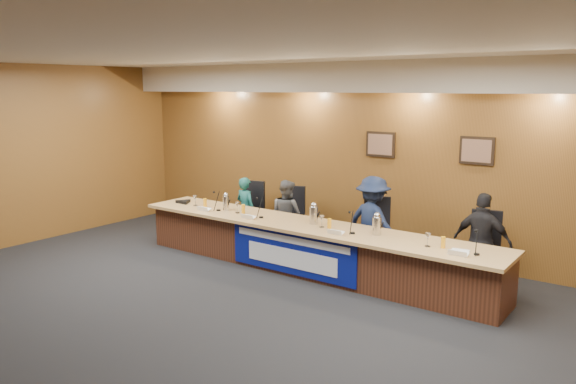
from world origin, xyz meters
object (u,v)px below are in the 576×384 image
object	(u,v)px
panelist_d	(482,242)
carafe_right	(377,226)
panelist_c	(373,222)
office_chair_a	(249,214)
office_chair_c	(375,236)
banner	(291,253)
office_chair_b	(290,221)
panelist_a	(246,209)
carafe_mid	(314,215)
office_chair_d	(484,255)
panelist_b	(287,215)
carafe_left	(226,203)
dais_body	(307,249)
speakerphone	(184,202)

from	to	relation	value
panelist_d	carafe_right	world-z (taller)	panelist_d
panelist_c	office_chair_a	size ratio (longest dim) A/B	3.01
carafe_right	office_chair_c	bearing A→B (deg)	118.20
banner	panelist_c	size ratio (longest dim) A/B	1.52
office_chair_b	office_chair_c	distance (m)	1.66
panelist_c	panelist_d	distance (m)	1.69
panelist_a	carafe_mid	world-z (taller)	panelist_a
banner	carafe_mid	distance (m)	0.67
office_chair_a	carafe_right	xyz separation A→B (m)	(3.04, -0.84, 0.40)
office_chair_d	panelist_b	bearing A→B (deg)	168.94
banner	office_chair_b	distance (m)	1.58
panelist_c	carafe_left	bearing A→B (deg)	30.94
panelist_d	dais_body	bearing A→B (deg)	17.00
speakerphone	carafe_left	bearing A→B (deg)	0.62
office_chair_a	office_chair_c	xyz separation A→B (m)	(2.59, 0.00, 0.00)
panelist_b	panelist_c	size ratio (longest dim) A/B	0.85
panelist_c	office_chair_a	xyz separation A→B (m)	(-2.59, 0.10, -0.24)
panelist_c	dais_body	bearing A→B (deg)	58.30
carafe_left	speakerphone	xyz separation A→B (m)	(-1.00, -0.01, -0.10)
office_chair_b	banner	bearing A→B (deg)	-72.81
office_chair_c	office_chair_d	world-z (taller)	same
panelist_b	panelist_d	world-z (taller)	panelist_d
carafe_left	carafe_mid	xyz separation A→B (m)	(1.72, 0.07, 0.01)
panelist_d	office_chair_c	bearing A→B (deg)	-3.54
banner	office_chair_a	bearing A→B (deg)	146.06
carafe_left	office_chair_a	bearing A→B (deg)	105.46
dais_body	office_chair_d	size ratio (longest dim) A/B	12.50
banner	carafe_left	distance (m)	1.74
banner	carafe_mid	bearing A→B (deg)	77.31
office_chair_a	office_chair_b	world-z (taller)	same
panelist_a	carafe_left	size ratio (longest dim) A/B	4.89
carafe_right	office_chair_d	bearing A→B (deg)	34.00
panelist_a	office_chair_d	world-z (taller)	panelist_a
office_chair_b	panelist_b	bearing A→B (deg)	-109.57
carafe_left	carafe_mid	world-z (taller)	carafe_mid
banner	panelist_b	size ratio (longest dim) A/B	1.79
office_chair_c	banner	bearing A→B (deg)	-141.92
panelist_a	office_chair_a	world-z (taller)	panelist_a
office_chair_b	office_chair_c	bearing A→B (deg)	-19.57
banner	panelist_d	size ratio (longest dim) A/B	1.60
dais_body	carafe_left	bearing A→B (deg)	-178.40
panelist_c	carafe_right	world-z (taller)	panelist_c
carafe_mid	panelist_c	bearing A→B (deg)	49.25
panelist_c	carafe_mid	xyz separation A→B (m)	(-0.62, -0.72, 0.16)
panelist_c	office_chair_b	xyz separation A→B (m)	(-1.66, 0.10, -0.24)
dais_body	panelist_b	xyz separation A→B (m)	(-0.94, 0.74, 0.26)
panelist_a	office_chair_a	xyz separation A→B (m)	(0.00, 0.10, -0.11)
panelist_a	panelist_b	xyz separation A→B (m)	(0.93, 0.00, 0.02)
panelist_a	panelist_d	size ratio (longest dim) A/B	0.86
carafe_mid	carafe_right	world-z (taller)	carafe_mid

